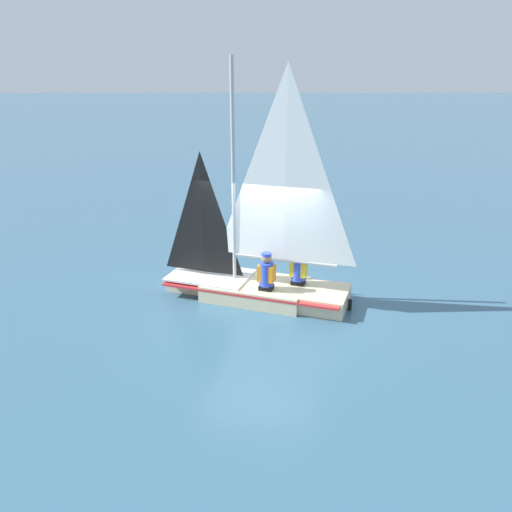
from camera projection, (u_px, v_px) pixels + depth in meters
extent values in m
plane|color=#38607A|center=(256.00, 297.00, 10.95)|extent=(260.00, 260.00, 0.00)
cube|color=beige|center=(256.00, 289.00, 10.89)|extent=(1.96, 2.48, 0.36)
cube|color=beige|center=(192.00, 281.00, 11.35)|extent=(0.98, 1.09, 0.36)
cube|color=beige|center=(325.00, 299.00, 10.42)|extent=(1.35, 1.22, 0.36)
cube|color=red|center=(256.00, 285.00, 10.85)|extent=(2.53, 4.08, 0.05)
cube|color=silver|center=(210.00, 275.00, 11.15)|extent=(1.73, 2.07, 0.04)
cylinder|color=#B7B7BC|center=(233.00, 175.00, 10.19)|extent=(0.08, 0.08, 4.59)
cylinder|color=#B7B7BC|center=(284.00, 260.00, 10.43)|extent=(0.81, 2.13, 0.07)
pyramid|color=white|center=(286.00, 166.00, 9.76)|extent=(0.75, 2.02, 3.86)
pyramid|color=black|center=(202.00, 213.00, 10.71)|extent=(0.49, 1.27, 2.66)
cube|color=black|center=(350.00, 305.00, 10.28)|extent=(0.05, 0.09, 0.25)
cube|color=black|center=(266.00, 295.00, 10.50)|extent=(0.32, 0.34, 0.45)
cylinder|color=blue|center=(266.00, 274.00, 10.33)|extent=(0.38, 0.38, 0.50)
cube|color=orange|center=(266.00, 273.00, 10.33)|extent=(0.36, 0.41, 0.35)
sphere|color=#A87A56|center=(267.00, 258.00, 10.21)|extent=(0.22, 0.22, 0.22)
cylinder|color=blue|center=(267.00, 254.00, 10.19)|extent=(0.27, 0.27, 0.06)
cube|color=black|center=(298.00, 289.00, 10.76)|extent=(0.32, 0.34, 0.45)
cylinder|color=blue|center=(299.00, 269.00, 10.60)|extent=(0.38, 0.38, 0.50)
cube|color=yellow|center=(299.00, 268.00, 10.59)|extent=(0.36, 0.41, 0.35)
sphere|color=tan|center=(299.00, 254.00, 10.48)|extent=(0.22, 0.22, 0.22)
cylinder|color=black|center=(299.00, 250.00, 10.45)|extent=(0.27, 0.27, 0.06)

